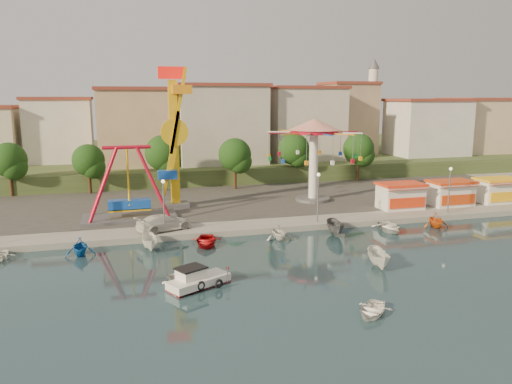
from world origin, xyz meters
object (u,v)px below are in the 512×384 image
object	(u,v)px
pirate_ship_ride	(128,184)
van	(164,222)
cabin_motorboat	(197,281)
kamikaze_tower	(175,141)
rowboat_a	(184,281)
wave_swinger	(314,141)
skiff	(379,258)

from	to	relation	value
pirate_ship_ride	van	world-z (taller)	pirate_ship_ride
pirate_ship_ride	cabin_motorboat	xyz separation A→B (m)	(4.23, -20.22, -3.96)
kamikaze_tower	rowboat_a	bearing A→B (deg)	-95.43
wave_swinger	skiff	size ratio (longest dim) A/B	3.00
wave_swinger	cabin_motorboat	size ratio (longest dim) A/B	2.34
wave_swinger	van	distance (m)	22.91
cabin_motorboat	skiff	size ratio (longest dim) A/B	1.28
pirate_ship_ride	kamikaze_tower	xyz separation A→B (m)	(5.64, 4.64, 4.21)
rowboat_a	pirate_ship_ride	bearing A→B (deg)	73.27
wave_swinger	van	world-z (taller)	wave_swinger
wave_swinger	van	bearing A→B (deg)	-154.01
pirate_ship_ride	skiff	distance (m)	27.86
pirate_ship_ride	wave_swinger	world-z (taller)	wave_swinger
rowboat_a	van	bearing A→B (deg)	64.44
kamikaze_tower	rowboat_a	distance (m)	25.79
cabin_motorboat	van	world-z (taller)	van
van	rowboat_a	bearing A→B (deg)	159.80
pirate_ship_ride	van	size ratio (longest dim) A/B	1.82
kamikaze_tower	van	xyz separation A→B (m)	(-2.49, -10.53, -7.20)
wave_swinger	rowboat_a	size ratio (longest dim) A/B	3.42
pirate_ship_ride	wave_swinger	size ratio (longest dim) A/B	0.86
van	skiff	bearing A→B (deg)	-152.20
kamikaze_tower	skiff	size ratio (longest dim) A/B	4.27
pirate_ship_ride	van	distance (m)	7.31
kamikaze_tower	van	world-z (taller)	kamikaze_tower
kamikaze_tower	wave_swinger	bearing A→B (deg)	-3.13
kamikaze_tower	rowboat_a	xyz separation A→B (m)	(-2.31, -24.33, -8.25)
cabin_motorboat	kamikaze_tower	bearing A→B (deg)	59.21
kamikaze_tower	van	distance (m)	13.00
pirate_ship_ride	skiff	xyz separation A→B (m)	(19.14, -19.91, -3.65)
kamikaze_tower	rowboat_a	size ratio (longest dim) A/B	4.86
van	kamikaze_tower	bearing A→B (deg)	-34.28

